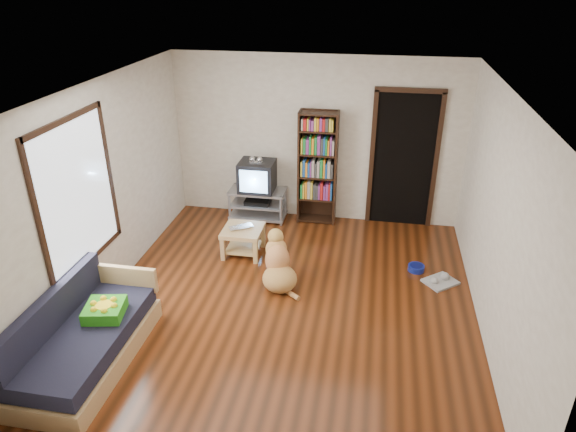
% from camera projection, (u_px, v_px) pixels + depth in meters
% --- Properties ---
extents(ground, '(5.00, 5.00, 0.00)m').
position_uv_depth(ground, '(288.00, 303.00, 6.31)').
color(ground, '#5F2910').
rests_on(ground, ground).
extents(ceiling, '(5.00, 5.00, 0.00)m').
position_uv_depth(ceiling, '(288.00, 91.00, 5.17)').
color(ceiling, white).
rests_on(ceiling, ground).
extents(wall_back, '(4.50, 0.00, 4.50)m').
position_uv_depth(wall_back, '(316.00, 140.00, 7.96)').
color(wall_back, silver).
rests_on(wall_back, ground).
extents(wall_front, '(4.50, 0.00, 4.50)m').
position_uv_depth(wall_front, '(224.00, 358.00, 3.53)').
color(wall_front, silver).
rests_on(wall_front, ground).
extents(wall_left, '(0.00, 5.00, 5.00)m').
position_uv_depth(wall_left, '(102.00, 193.00, 6.10)').
color(wall_left, silver).
rests_on(wall_left, ground).
extents(wall_right, '(0.00, 5.00, 5.00)m').
position_uv_depth(wall_right, '(498.00, 223.00, 5.39)').
color(wall_right, silver).
rests_on(wall_right, ground).
extents(green_cushion, '(0.46, 0.46, 0.13)m').
position_uv_depth(green_cushion, '(105.00, 310.00, 5.38)').
color(green_cushion, green).
rests_on(green_cushion, sofa).
extents(laptop, '(0.41, 0.37, 0.03)m').
position_uv_depth(laptop, '(242.00, 229.00, 7.20)').
color(laptop, silver).
rests_on(laptop, coffee_table).
extents(dog_bowl, '(0.22, 0.22, 0.08)m').
position_uv_depth(dog_bowl, '(416.00, 268.00, 6.97)').
color(dog_bowl, navy).
rests_on(dog_bowl, ground).
extents(grey_rag, '(0.51, 0.50, 0.03)m').
position_uv_depth(grey_rag, '(440.00, 282.00, 6.71)').
color(grey_rag, '#A6A6A6').
rests_on(grey_rag, ground).
extents(window, '(0.03, 1.46, 1.70)m').
position_uv_depth(window, '(78.00, 194.00, 5.57)').
color(window, white).
rests_on(window, wall_left).
extents(doorway, '(1.03, 0.05, 2.19)m').
position_uv_depth(doorway, '(404.00, 157.00, 7.80)').
color(doorway, black).
rests_on(doorway, wall_back).
extents(tv_stand, '(0.90, 0.45, 0.50)m').
position_uv_depth(tv_stand, '(258.00, 203.00, 8.33)').
color(tv_stand, '#99999E').
rests_on(tv_stand, ground).
extents(crt_tv, '(0.55, 0.52, 0.58)m').
position_uv_depth(crt_tv, '(257.00, 175.00, 8.14)').
color(crt_tv, black).
rests_on(crt_tv, tv_stand).
extents(bookshelf, '(0.60, 0.30, 1.80)m').
position_uv_depth(bookshelf, '(318.00, 162.00, 7.94)').
color(bookshelf, black).
rests_on(bookshelf, ground).
extents(sofa, '(0.80, 1.80, 0.80)m').
position_uv_depth(sofa, '(85.00, 341.00, 5.27)').
color(sofa, tan).
rests_on(sofa, ground).
extents(coffee_table, '(0.55, 0.55, 0.40)m').
position_uv_depth(coffee_table, '(243.00, 236.00, 7.28)').
color(coffee_table, tan).
rests_on(coffee_table, ground).
extents(dog, '(0.60, 0.79, 0.71)m').
position_uv_depth(dog, '(278.00, 265.00, 6.61)').
color(dog, tan).
rests_on(dog, ground).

